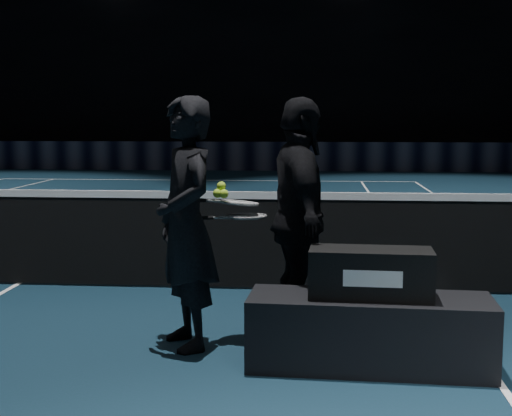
{
  "coord_description": "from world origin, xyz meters",
  "views": [
    {
      "loc": [
        2.96,
        -6.71,
        1.65
      ],
      "look_at": [
        2.52,
        -1.62,
        1.0
      ],
      "focal_mm": 50.0,
      "sensor_mm": 36.0,
      "label": 1
    }
  ],
  "objects_px": {
    "racket_lower": "(247,216)",
    "racket_upper": "(239,203)",
    "racket_bag": "(371,273)",
    "player_b": "(300,219)",
    "player_bench": "(369,332)",
    "player_a": "(186,223)",
    "tennis_balls": "(221,191)"
  },
  "relations": [
    {
      "from": "player_bench",
      "to": "racket_upper",
      "type": "height_order",
      "value": "racket_upper"
    },
    {
      "from": "player_b",
      "to": "racket_upper",
      "type": "relative_size",
      "value": 2.65
    },
    {
      "from": "racket_bag",
      "to": "player_b",
      "type": "xyz_separation_m",
      "value": [
        -0.48,
        0.62,
        0.26
      ]
    },
    {
      "from": "tennis_balls",
      "to": "player_a",
      "type": "bearing_deg",
      "value": -159.31
    },
    {
      "from": "racket_upper",
      "to": "racket_bag",
      "type": "bearing_deg",
      "value": -52.54
    },
    {
      "from": "player_a",
      "to": "racket_lower",
      "type": "distance_m",
      "value": 0.45
    },
    {
      "from": "racket_lower",
      "to": "racket_upper",
      "type": "height_order",
      "value": "racket_upper"
    },
    {
      "from": "racket_upper",
      "to": "player_b",
      "type": "bearing_deg",
      "value": -9.08
    },
    {
      "from": "racket_bag",
      "to": "player_a",
      "type": "height_order",
      "value": "player_a"
    },
    {
      "from": "player_b",
      "to": "tennis_balls",
      "type": "height_order",
      "value": "player_b"
    },
    {
      "from": "racket_bag",
      "to": "racket_lower",
      "type": "relative_size",
      "value": 1.17
    },
    {
      "from": "player_b",
      "to": "racket_lower",
      "type": "distance_m",
      "value": 0.4
    },
    {
      "from": "player_a",
      "to": "racket_upper",
      "type": "height_order",
      "value": "player_a"
    },
    {
      "from": "player_bench",
      "to": "player_a",
      "type": "bearing_deg",
      "value": 168.12
    },
    {
      "from": "player_a",
      "to": "player_b",
      "type": "relative_size",
      "value": 1.0
    },
    {
      "from": "racket_upper",
      "to": "player_a",
      "type": "bearing_deg",
      "value": -178.29
    },
    {
      "from": "racket_lower",
      "to": "player_bench",
      "type": "bearing_deg",
      "value": -49.18
    },
    {
      "from": "player_bench",
      "to": "racket_bag",
      "type": "bearing_deg",
      "value": 2.85
    },
    {
      "from": "player_bench",
      "to": "racket_lower",
      "type": "height_order",
      "value": "racket_lower"
    },
    {
      "from": "player_bench",
      "to": "racket_bag",
      "type": "distance_m",
      "value": 0.4
    },
    {
      "from": "player_a",
      "to": "racket_bag",
      "type": "bearing_deg",
      "value": 45.69
    },
    {
      "from": "racket_lower",
      "to": "racket_upper",
      "type": "bearing_deg",
      "value": 141.34
    },
    {
      "from": "racket_upper",
      "to": "player_bench",
      "type": "bearing_deg",
      "value": -52.54
    },
    {
      "from": "player_b",
      "to": "racket_upper",
      "type": "height_order",
      "value": "player_b"
    },
    {
      "from": "player_b",
      "to": "racket_bag",
      "type": "bearing_deg",
      "value": -154.0
    },
    {
      "from": "racket_bag",
      "to": "racket_lower",
      "type": "xyz_separation_m",
      "value": [
        -0.86,
        0.49,
        0.3
      ]
    },
    {
      "from": "racket_lower",
      "to": "racket_upper",
      "type": "xyz_separation_m",
      "value": [
        -0.06,
        0.02,
        0.1
      ]
    },
    {
      "from": "racket_bag",
      "to": "player_b",
      "type": "height_order",
      "value": "player_b"
    },
    {
      "from": "racket_lower",
      "to": "racket_upper",
      "type": "relative_size",
      "value": 1.0
    },
    {
      "from": "player_a",
      "to": "player_b",
      "type": "height_order",
      "value": "same"
    },
    {
      "from": "racket_bag",
      "to": "player_a",
      "type": "bearing_deg",
      "value": 168.12
    },
    {
      "from": "player_a",
      "to": "tennis_balls",
      "type": "relative_size",
      "value": 15.02
    }
  ]
}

